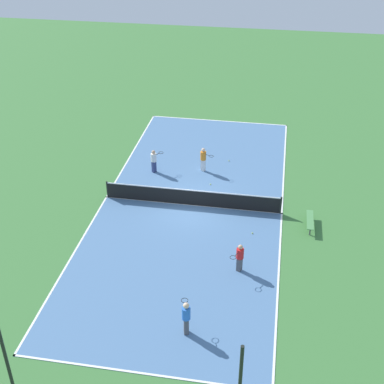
% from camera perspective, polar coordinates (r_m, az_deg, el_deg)
% --- Properties ---
extents(ground_plane, '(80.00, 80.00, 0.00)m').
position_cam_1_polar(ground_plane, '(30.87, -0.00, -1.43)').
color(ground_plane, '#3D7538').
extents(court_surface, '(10.38, 24.39, 0.02)m').
position_cam_1_polar(court_surface, '(30.86, -0.00, -1.41)').
color(court_surface, '#4C729E').
rests_on(court_surface, ground_plane).
extents(tennis_net, '(10.18, 0.10, 1.06)m').
position_cam_1_polar(tennis_net, '(30.56, -0.00, -0.54)').
color(tennis_net, black).
rests_on(tennis_net, court_surface).
extents(bench, '(0.36, 1.89, 0.45)m').
position_cam_1_polar(bench, '(29.59, 12.48, -2.97)').
color(bench, '#4C8C4C').
rests_on(bench, ground_plane).
extents(player_near_blue, '(0.58, 0.99, 1.66)m').
position_cam_1_polar(player_near_blue, '(22.49, -0.63, -13.09)').
color(player_near_blue, '#4C4C51').
rests_on(player_near_blue, court_surface).
extents(player_near_white, '(0.84, 0.93, 1.53)m').
position_cam_1_polar(player_near_white, '(33.89, -4.09, 3.45)').
color(player_near_white, navy).
rests_on(player_near_white, court_surface).
extents(player_center_orange, '(0.99, 0.69, 1.60)m').
position_cam_1_polar(player_center_orange, '(33.92, 1.22, 3.64)').
color(player_center_orange, white).
rests_on(player_center_orange, court_surface).
extents(player_coach_red, '(0.73, 0.98, 1.52)m').
position_cam_1_polar(player_coach_red, '(25.70, 5.12, -6.84)').
color(player_coach_red, '#4C4C51').
rests_on(player_coach_red, court_surface).
extents(tennis_ball_near_net, '(0.07, 0.07, 0.07)m').
position_cam_1_polar(tennis_ball_near_net, '(35.55, 3.97, 3.35)').
color(tennis_ball_near_net, '#CCE033').
rests_on(tennis_ball_near_net, court_surface).
extents(tennis_ball_left_sideline, '(0.07, 0.07, 0.07)m').
position_cam_1_polar(tennis_ball_left_sideline, '(28.69, 6.46, -4.38)').
color(tennis_ball_left_sideline, '#CCE033').
rests_on(tennis_ball_left_sideline, court_surface).
extents(tennis_ball_midcourt, '(0.07, 0.07, 0.07)m').
position_cam_1_polar(tennis_ball_midcourt, '(32.80, 1.98, 0.83)').
color(tennis_ball_midcourt, '#CCE033').
rests_on(tennis_ball_midcourt, court_surface).
extents(fence_post_back_right, '(0.12, 0.12, 4.49)m').
position_cam_1_polar(fence_post_back_right, '(20.21, -19.14, -16.74)').
color(fence_post_back_right, black).
rests_on(fence_post_back_right, ground_plane).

